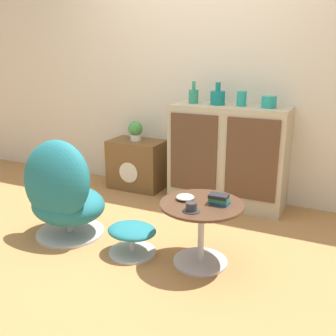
{
  "coord_description": "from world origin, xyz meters",
  "views": [
    {
      "loc": [
        1.42,
        -2.38,
        1.47
      ],
      "look_at": [
        0.11,
        0.36,
        0.55
      ],
      "focal_mm": 42.0,
      "sensor_mm": 36.0,
      "label": 1
    }
  ],
  "objects_px": {
    "sideboard": "(228,156)",
    "potted_plant": "(135,130)",
    "coffee_table": "(201,225)",
    "ottoman": "(132,235)",
    "vase_inner_right": "(242,99)",
    "tv_console": "(137,164)",
    "vase_inner_left": "(218,97)",
    "bowl": "(185,197)",
    "egg_chair": "(62,194)",
    "teacup": "(191,208)",
    "vase_leftmost": "(193,96)",
    "vase_rightmost": "(269,102)",
    "book_stack": "(219,199)"
  },
  "relations": [
    {
      "from": "tv_console",
      "to": "potted_plant",
      "type": "distance_m",
      "value": 0.38
    },
    {
      "from": "vase_inner_left",
      "to": "potted_plant",
      "type": "distance_m",
      "value": 1.0
    },
    {
      "from": "ottoman",
      "to": "vase_inner_left",
      "type": "distance_m",
      "value": 1.57
    },
    {
      "from": "potted_plant",
      "to": "bowl",
      "type": "bearing_deg",
      "value": -47.69
    },
    {
      "from": "vase_leftmost",
      "to": "vase_inner_right",
      "type": "bearing_deg",
      "value": 0.0
    },
    {
      "from": "teacup",
      "to": "bowl",
      "type": "distance_m",
      "value": 0.21
    },
    {
      "from": "book_stack",
      "to": "bowl",
      "type": "distance_m",
      "value": 0.24
    },
    {
      "from": "coffee_table",
      "to": "vase_inner_left",
      "type": "distance_m",
      "value": 1.43
    },
    {
      "from": "potted_plant",
      "to": "book_stack",
      "type": "xyz_separation_m",
      "value": [
        1.33,
        -1.18,
        -0.15
      ]
    },
    {
      "from": "egg_chair",
      "to": "potted_plant",
      "type": "relative_size",
      "value": 3.97
    },
    {
      "from": "vase_rightmost",
      "to": "book_stack",
      "type": "bearing_deg",
      "value": -93.01
    },
    {
      "from": "tv_console",
      "to": "potted_plant",
      "type": "height_order",
      "value": "potted_plant"
    },
    {
      "from": "egg_chair",
      "to": "vase_rightmost",
      "type": "distance_m",
      "value": 1.94
    },
    {
      "from": "teacup",
      "to": "book_stack",
      "type": "bearing_deg",
      "value": 57.35
    },
    {
      "from": "ottoman",
      "to": "vase_inner_right",
      "type": "relative_size",
      "value": 2.7
    },
    {
      "from": "ottoman",
      "to": "tv_console",
      "type": "bearing_deg",
      "value": 118.29
    },
    {
      "from": "coffee_table",
      "to": "vase_inner_right",
      "type": "distance_m",
      "value": 1.4
    },
    {
      "from": "tv_console",
      "to": "vase_inner_left",
      "type": "height_order",
      "value": "vase_inner_left"
    },
    {
      "from": "tv_console",
      "to": "potted_plant",
      "type": "xyz_separation_m",
      "value": [
        -0.01,
        0.0,
        0.38
      ]
    },
    {
      "from": "ottoman",
      "to": "vase_inner_left",
      "type": "relative_size",
      "value": 1.79
    },
    {
      "from": "egg_chair",
      "to": "vase_inner_right",
      "type": "relative_size",
      "value": 6.08
    },
    {
      "from": "vase_inner_left",
      "to": "potted_plant",
      "type": "bearing_deg",
      "value": 178.13
    },
    {
      "from": "sideboard",
      "to": "vase_inner_right",
      "type": "height_order",
      "value": "vase_inner_right"
    },
    {
      "from": "vase_rightmost",
      "to": "coffee_table",
      "type": "bearing_deg",
      "value": -98.27
    },
    {
      "from": "tv_console",
      "to": "vase_rightmost",
      "type": "bearing_deg",
      "value": -1.2
    },
    {
      "from": "teacup",
      "to": "bowl",
      "type": "xyz_separation_m",
      "value": [
        -0.12,
        0.17,
        -0.01
      ]
    },
    {
      "from": "sideboard",
      "to": "vase_inner_left",
      "type": "xyz_separation_m",
      "value": [
        -0.13,
        0.0,
        0.56
      ]
    },
    {
      "from": "ottoman",
      "to": "teacup",
      "type": "height_order",
      "value": "teacup"
    },
    {
      "from": "vase_leftmost",
      "to": "potted_plant",
      "type": "height_order",
      "value": "vase_leftmost"
    },
    {
      "from": "ottoman",
      "to": "vase_rightmost",
      "type": "distance_m",
      "value": 1.69
    },
    {
      "from": "vase_rightmost",
      "to": "bowl",
      "type": "height_order",
      "value": "vase_rightmost"
    },
    {
      "from": "potted_plant",
      "to": "coffee_table",
      "type": "bearing_deg",
      "value": -44.8
    },
    {
      "from": "bowl",
      "to": "potted_plant",
      "type": "bearing_deg",
      "value": 132.31
    },
    {
      "from": "sideboard",
      "to": "potted_plant",
      "type": "height_order",
      "value": "sideboard"
    },
    {
      "from": "sideboard",
      "to": "egg_chair",
      "type": "height_order",
      "value": "sideboard"
    },
    {
      "from": "vase_inner_left",
      "to": "bowl",
      "type": "bearing_deg",
      "value": -81.43
    },
    {
      "from": "sideboard",
      "to": "tv_console",
      "type": "height_order",
      "value": "sideboard"
    },
    {
      "from": "coffee_table",
      "to": "egg_chair",
      "type": "bearing_deg",
      "value": -175.59
    },
    {
      "from": "egg_chair",
      "to": "book_stack",
      "type": "bearing_deg",
      "value": 5.6
    },
    {
      "from": "coffee_table",
      "to": "ottoman",
      "type": "bearing_deg",
      "value": -169.75
    },
    {
      "from": "vase_inner_left",
      "to": "potted_plant",
      "type": "xyz_separation_m",
      "value": [
        -0.92,
        0.03,
        -0.4
      ]
    },
    {
      "from": "potted_plant",
      "to": "teacup",
      "type": "bearing_deg",
      "value": -48.62
    },
    {
      "from": "egg_chair",
      "to": "bowl",
      "type": "bearing_deg",
      "value": 5.74
    },
    {
      "from": "potted_plant",
      "to": "vase_leftmost",
      "type": "bearing_deg",
      "value": -2.55
    },
    {
      "from": "sideboard",
      "to": "bowl",
      "type": "height_order",
      "value": "sideboard"
    },
    {
      "from": "tv_console",
      "to": "egg_chair",
      "type": "bearing_deg",
      "value": -87.03
    },
    {
      "from": "ottoman",
      "to": "teacup",
      "type": "distance_m",
      "value": 0.6
    },
    {
      "from": "egg_chair",
      "to": "ottoman",
      "type": "height_order",
      "value": "egg_chair"
    },
    {
      "from": "vase_inner_right",
      "to": "vase_leftmost",
      "type": "bearing_deg",
      "value": 180.0
    },
    {
      "from": "coffee_table",
      "to": "potted_plant",
      "type": "height_order",
      "value": "potted_plant"
    }
  ]
}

